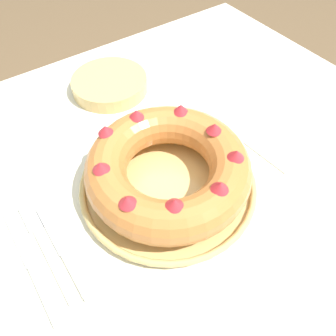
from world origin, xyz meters
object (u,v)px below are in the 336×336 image
fork (43,243)px  cake_knife (67,255)px  side_bowl (110,84)px  napkin (287,140)px  serving_knife (34,268)px  serving_dish (168,184)px  bundt_cake (168,168)px

fork → cake_knife: (0.02, -0.04, 0.00)m
side_bowl → cake_knife: bearing=-128.1°
fork → napkin: size_ratio=1.38×
fork → serving_knife: (-0.03, -0.03, 0.00)m
serving_dish → bundt_cake: (-0.00, 0.00, 0.05)m
bundt_cake → serving_dish: bearing=-39.3°
serving_dish → bundt_cake: bundt_cake is taller
fork → side_bowl: (0.29, 0.30, 0.01)m
bundt_cake → serving_knife: bundt_cake is taller
fork → cake_knife: size_ratio=1.07×
serving_dish → napkin: 0.28m
bundt_cake → cake_knife: bearing=-175.3°
bundt_cake → fork: size_ratio=1.39×
fork → cake_knife: bearing=-57.4°
serving_dish → serving_knife: serving_dish is taller
bundt_cake → serving_knife: (-0.26, -0.01, -0.06)m
fork → serving_knife: serving_knife is taller
bundt_cake → side_bowl: bearing=80.6°
bundt_cake → side_bowl: size_ratio=1.61×
cake_knife → napkin: cake_knife is taller
cake_knife → side_bowl: size_ratio=1.08×
serving_dish → bundt_cake: 0.05m
bundt_cake → napkin: (0.27, -0.04, -0.06)m
napkin → cake_knife: bearing=176.7°
serving_knife → serving_dish: bearing=3.2°
bundt_cake → cake_knife: size_ratio=1.49×
serving_knife → napkin: serving_knife is taller
side_bowl → napkin: bearing=-58.8°
serving_dish → cake_knife: serving_dish is taller
side_bowl → napkin: 0.43m
serving_dish → serving_knife: (-0.26, -0.01, -0.01)m
cake_knife → napkin: size_ratio=1.29×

